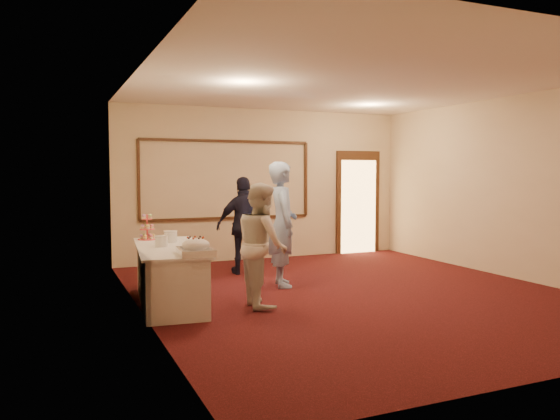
# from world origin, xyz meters

# --- Properties ---
(floor) EXTENTS (7.00, 7.00, 0.00)m
(floor) POSITION_xyz_m (0.00, 0.00, 0.00)
(floor) COLOR black
(floor) RESTS_ON ground
(room_walls) EXTENTS (6.04, 7.04, 3.02)m
(room_walls) POSITION_xyz_m (0.00, 0.00, 2.03)
(room_walls) COLOR beige
(room_walls) RESTS_ON floor
(wall_molding) EXTENTS (3.45, 0.04, 1.55)m
(wall_molding) POSITION_xyz_m (-0.80, 3.47, 1.60)
(wall_molding) COLOR #351E10
(wall_molding) RESTS_ON room_walls
(doorway) EXTENTS (1.05, 0.07, 2.20)m
(doorway) POSITION_xyz_m (2.15, 3.45, 1.08)
(doorway) COLOR #351E10
(doorway) RESTS_ON floor
(buffet_table) EXTENTS (1.06, 2.23, 0.77)m
(buffet_table) POSITION_xyz_m (-2.58, 0.40, 0.39)
(buffet_table) COLOR silver
(buffet_table) RESTS_ON floor
(pavlova_tray) EXTENTS (0.43, 0.59, 0.20)m
(pavlova_tray) POSITION_xyz_m (-2.44, -0.44, 0.86)
(pavlova_tray) COLOR silver
(pavlova_tray) RESTS_ON buffet_table
(cupcake_stand) EXTENTS (0.27, 0.27, 0.40)m
(cupcake_stand) POSITION_xyz_m (-2.73, 1.26, 0.91)
(cupcake_stand) COLOR #E4464C
(cupcake_stand) RESTS_ON buffet_table
(plate_stack_a) EXTENTS (0.17, 0.17, 0.14)m
(plate_stack_a) POSITION_xyz_m (-2.68, 0.42, 0.84)
(plate_stack_a) COLOR white
(plate_stack_a) RESTS_ON buffet_table
(plate_stack_b) EXTENTS (0.19, 0.19, 0.16)m
(plate_stack_b) POSITION_xyz_m (-2.48, 0.83, 0.85)
(plate_stack_b) COLOR white
(plate_stack_b) RESTS_ON buffet_table
(tart) EXTENTS (0.28, 0.28, 0.06)m
(tart) POSITION_xyz_m (-2.35, 0.04, 0.80)
(tart) COLOR white
(tart) RESTS_ON buffet_table
(man) EXTENTS (0.60, 0.78, 1.91)m
(man) POSITION_xyz_m (-0.75, 0.88, 0.95)
(man) COLOR #8EABDA
(man) RESTS_ON floor
(woman) EXTENTS (0.68, 0.84, 1.61)m
(woman) POSITION_xyz_m (-1.49, -0.15, 0.81)
(woman) COLOR silver
(woman) RESTS_ON floor
(guest) EXTENTS (1.00, 0.46, 1.67)m
(guest) POSITION_xyz_m (-0.94, 2.07, 0.83)
(guest) COLOR black
(guest) RESTS_ON floor
(camera_flash) EXTENTS (0.08, 0.06, 0.05)m
(camera_flash) POSITION_xyz_m (-0.74, 1.78, 1.21)
(camera_flash) COLOR white
(camera_flash) RESTS_ON guest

